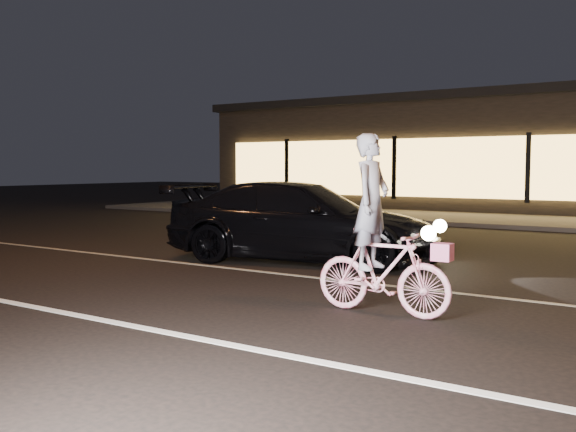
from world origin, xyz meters
The scene contains 7 objects.
ground centered at (0.00, 0.00, 0.00)m, with size 90.00×90.00×0.00m, color black.
lane_stripe_near centered at (0.00, -1.50, 0.00)m, with size 60.00×0.12×0.01m, color silver.
lane_stripe_far centered at (0.00, 2.00, 0.00)m, with size 60.00×0.10×0.01m, color gray.
sidewalk centered at (0.00, 13.00, 0.06)m, with size 30.00×4.00×0.12m, color #383533.
storefront centered at (0.00, 18.97, 2.15)m, with size 25.40×8.42×4.20m.
cyclist centered at (1.68, 0.39, 0.71)m, with size 1.59×0.55×2.00m.
sedan centered at (-1.16, 3.33, 0.69)m, with size 5.03×2.88×1.37m.
Camera 1 is at (4.68, -6.05, 1.64)m, focal length 40.00 mm.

